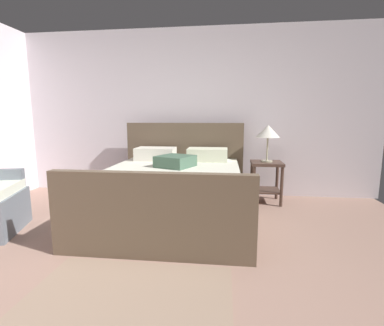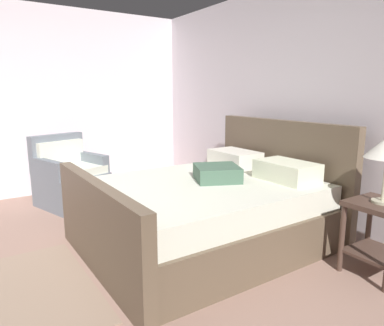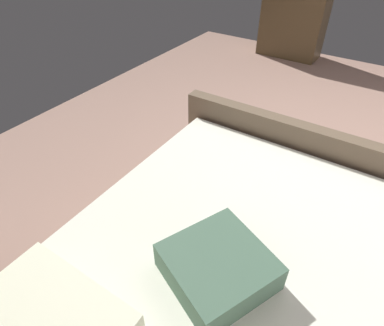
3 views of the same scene
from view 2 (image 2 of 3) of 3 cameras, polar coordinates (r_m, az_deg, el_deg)
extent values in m
cube|color=#997666|center=(2.90, -27.12, -20.11)|extent=(5.59, 5.82, 0.02)
cube|color=silver|center=(4.01, 18.35, 8.79)|extent=(5.71, 0.12, 2.61)
cube|color=brown|center=(3.43, 1.89, -9.90)|extent=(1.70, 1.96, 0.40)
cube|color=brown|center=(3.98, 14.01, -1.56)|extent=(1.80, 0.12, 1.15)
cube|color=brown|center=(2.93, -14.90, -10.23)|extent=(1.80, 0.12, 0.77)
cube|color=silver|center=(3.33, 1.92, -4.93)|extent=(1.62, 1.90, 0.22)
cube|color=silver|center=(3.99, 6.89, 0.70)|extent=(0.56, 0.37, 0.18)
cube|color=silver|center=(3.47, 15.03, -1.26)|extent=(0.56, 0.37, 0.18)
cube|color=#43634E|center=(3.36, 4.06, -1.62)|extent=(0.53, 0.53, 0.14)
cube|color=#48342A|center=(3.14, 28.26, -6.02)|extent=(0.44, 0.44, 0.04)
cube|color=#48342A|center=(3.27, 27.59, -12.74)|extent=(0.40, 0.40, 0.02)
cylinder|color=#48342A|center=(3.17, 23.00, -11.14)|extent=(0.04, 0.04, 0.56)
cylinder|color=#48342A|center=(3.48, 26.56, -9.46)|extent=(0.04, 0.04, 0.56)
cylinder|color=#B7B293|center=(3.13, 28.31, -5.50)|extent=(0.16, 0.16, 0.02)
cube|color=slate|center=(4.84, -18.72, -4.01)|extent=(0.90, 0.90, 0.42)
cube|color=silver|center=(4.78, -18.92, -1.00)|extent=(0.83, 0.83, 0.10)
cube|color=slate|center=(5.01, -20.95, 1.62)|extent=(0.33, 0.72, 0.48)
cube|color=silver|center=(4.93, -20.40, 1.24)|extent=(0.28, 0.61, 0.36)
cube|color=slate|center=(4.62, -22.23, -0.90)|extent=(0.65, 0.29, 0.22)
cube|color=slate|center=(4.93, -15.92, 0.27)|extent=(0.65, 0.29, 0.22)
camera|label=1|loc=(2.44, -68.73, -1.27)|focal=26.28mm
camera|label=3|loc=(4.04, 9.79, 17.59)|focal=30.48mm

